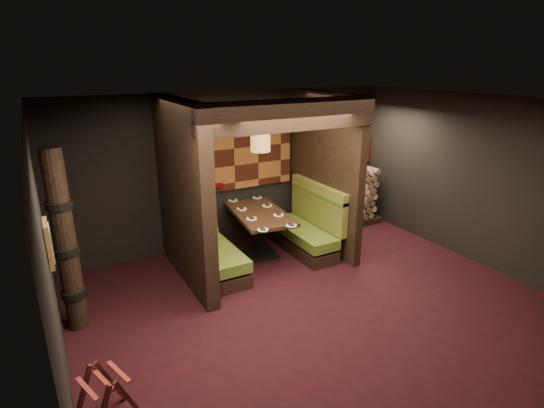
{
  "coord_description": "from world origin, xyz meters",
  "views": [
    {
      "loc": [
        -3.16,
        -4.36,
        3.34
      ],
      "look_at": [
        0.0,
        1.3,
        1.15
      ],
      "focal_mm": 28.0,
      "sensor_mm": 36.0,
      "label": 1
    }
  ],
  "objects_px": {
    "booth_bench_left": "(210,251)",
    "firewood_stack": "(342,197)",
    "dining_table": "(260,225)",
    "totem_column": "(66,244)",
    "luggage_rack": "(106,398)",
    "pendant_lamp": "(260,138)",
    "booth_bench_right": "(307,229)"
  },
  "relations": [
    {
      "from": "booth_bench_left",
      "to": "firewood_stack",
      "type": "distance_m",
      "value": 3.33
    },
    {
      "from": "booth_bench_left",
      "to": "dining_table",
      "type": "xyz_separation_m",
      "value": [
        1.02,
        0.21,
        0.19
      ]
    },
    {
      "from": "booth_bench_left",
      "to": "totem_column",
      "type": "xyz_separation_m",
      "value": [
        -2.09,
        -0.55,
        0.79
      ]
    },
    {
      "from": "luggage_rack",
      "to": "firewood_stack",
      "type": "height_order",
      "value": "firewood_stack"
    },
    {
      "from": "dining_table",
      "to": "firewood_stack",
      "type": "height_order",
      "value": "firewood_stack"
    },
    {
      "from": "dining_table",
      "to": "totem_column",
      "type": "height_order",
      "value": "totem_column"
    },
    {
      "from": "luggage_rack",
      "to": "firewood_stack",
      "type": "bearing_deg",
      "value": 30.95
    },
    {
      "from": "pendant_lamp",
      "to": "luggage_rack",
      "type": "bearing_deg",
      "value": -139.31
    },
    {
      "from": "dining_table",
      "to": "firewood_stack",
      "type": "bearing_deg",
      "value": 12.52
    },
    {
      "from": "booth_bench_right",
      "to": "firewood_stack",
      "type": "height_order",
      "value": "firewood_stack"
    },
    {
      "from": "luggage_rack",
      "to": "firewood_stack",
      "type": "xyz_separation_m",
      "value": [
        5.25,
        3.15,
        0.29
      ]
    },
    {
      "from": "booth_bench_right",
      "to": "firewood_stack",
      "type": "xyz_separation_m",
      "value": [
        1.35,
        0.7,
        0.21
      ]
    },
    {
      "from": "booth_bench_right",
      "to": "luggage_rack",
      "type": "bearing_deg",
      "value": -147.86
    },
    {
      "from": "pendant_lamp",
      "to": "totem_column",
      "type": "xyz_separation_m",
      "value": [
        -3.11,
        -0.71,
        -0.96
      ]
    },
    {
      "from": "dining_table",
      "to": "luggage_rack",
      "type": "relative_size",
      "value": 2.36
    },
    {
      "from": "totem_column",
      "to": "firewood_stack",
      "type": "relative_size",
      "value": 1.39
    },
    {
      "from": "booth_bench_left",
      "to": "luggage_rack",
      "type": "bearing_deg",
      "value": -129.33
    },
    {
      "from": "luggage_rack",
      "to": "dining_table",
      "type": "bearing_deg",
      "value": 41.23
    },
    {
      "from": "booth_bench_right",
      "to": "dining_table",
      "type": "xyz_separation_m",
      "value": [
        -0.87,
        0.21,
        0.19
      ]
    },
    {
      "from": "dining_table",
      "to": "pendant_lamp",
      "type": "relative_size",
      "value": 1.77
    },
    {
      "from": "totem_column",
      "to": "luggage_rack",
      "type": "bearing_deg",
      "value": -87.59
    },
    {
      "from": "booth_bench_left",
      "to": "booth_bench_right",
      "type": "height_order",
      "value": "same"
    },
    {
      "from": "pendant_lamp",
      "to": "firewood_stack",
      "type": "xyz_separation_m",
      "value": [
        2.22,
        0.54,
        -1.53
      ]
    },
    {
      "from": "booth_bench_left",
      "to": "dining_table",
      "type": "height_order",
      "value": "booth_bench_left"
    },
    {
      "from": "pendant_lamp",
      "to": "firewood_stack",
      "type": "bearing_deg",
      "value": 13.75
    },
    {
      "from": "luggage_rack",
      "to": "firewood_stack",
      "type": "distance_m",
      "value": 6.13
    },
    {
      "from": "booth_bench_left",
      "to": "firewood_stack",
      "type": "xyz_separation_m",
      "value": [
        3.25,
        0.7,
        0.21
      ]
    },
    {
      "from": "booth_bench_left",
      "to": "pendant_lamp",
      "type": "bearing_deg",
      "value": 8.68
    },
    {
      "from": "dining_table",
      "to": "booth_bench_right",
      "type": "bearing_deg",
      "value": -13.36
    },
    {
      "from": "firewood_stack",
      "to": "pendant_lamp",
      "type": "bearing_deg",
      "value": -166.25
    },
    {
      "from": "booth_bench_right",
      "to": "pendant_lamp",
      "type": "bearing_deg",
      "value": 169.8
    },
    {
      "from": "firewood_stack",
      "to": "luggage_rack",
      "type": "bearing_deg",
      "value": -149.05
    }
  ]
}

